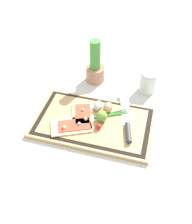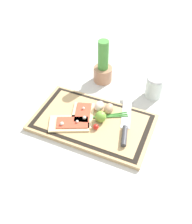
{
  "view_description": "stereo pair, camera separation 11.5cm",
  "coord_description": "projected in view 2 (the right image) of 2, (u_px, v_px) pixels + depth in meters",
  "views": [
    {
      "loc": [
        0.21,
        -0.75,
        0.85
      ],
      "look_at": [
        0.0,
        0.04,
        0.04
      ],
      "focal_mm": 42.0,
      "sensor_mm": 36.0,
      "label": 1
    },
    {
      "loc": [
        0.32,
        -0.71,
        0.85
      ],
      "look_at": [
        0.0,
        0.04,
        0.04
      ],
      "focal_mm": 42.0,
      "sensor_mm": 36.0,
      "label": 2
    }
  ],
  "objects": [
    {
      "name": "egg_pink",
      "position": [
        99.0,
        106.0,
        1.17
      ],
      "size": [
        0.04,
        0.05,
        0.04
      ],
      "primitive_type": "ellipsoid",
      "color": "beige",
      "rests_on": "cutting_board"
    },
    {
      "name": "knife",
      "position": [
        125.0,
        126.0,
        1.1
      ],
      "size": [
        0.11,
        0.32,
        0.02
      ],
      "color": "silver",
      "rests_on": "cutting_board"
    },
    {
      "name": "egg_brown",
      "position": [
        109.0,
        108.0,
        1.16
      ],
      "size": [
        0.04,
        0.05,
        0.04
      ],
      "primitive_type": "ellipsoid",
      "color": "tan",
      "rests_on": "cutting_board"
    },
    {
      "name": "herb_pot",
      "position": [
        103.0,
        68.0,
        1.32
      ],
      "size": [
        0.1,
        0.1,
        0.23
      ],
      "color": "#AD7A5B",
      "rests_on": "ground_plane"
    },
    {
      "name": "pizza_slice_far",
      "position": [
        83.0,
        114.0,
        1.16
      ],
      "size": [
        0.14,
        0.18,
        0.02
      ],
      "color": "beige",
      "rests_on": "cutting_board"
    },
    {
      "name": "sauce_jar",
      "position": [
        154.0,
        88.0,
        1.25
      ],
      "size": [
        0.08,
        0.08,
        0.11
      ],
      "color": "silver",
      "rests_on": "ground_plane"
    },
    {
      "name": "cherry_tomato_red",
      "position": [
        96.0,
        127.0,
        1.1
      ],
      "size": [
        0.02,
        0.02,
        0.02
      ],
      "primitive_type": "sphere",
      "color": "red",
      "rests_on": "cutting_board"
    },
    {
      "name": "lime",
      "position": [
        101.0,
        117.0,
        1.12
      ],
      "size": [
        0.05,
        0.05,
        0.05
      ],
      "primitive_type": "sphere",
      "color": "#70A838",
      "rests_on": "cutting_board"
    },
    {
      "name": "ground_plane",
      "position": [
        93.0,
        124.0,
        1.15
      ],
      "size": [
        6.0,
        6.0,
        0.0
      ],
      "primitive_type": "plane",
      "color": "silver"
    },
    {
      "name": "cutting_board",
      "position": [
        93.0,
        122.0,
        1.15
      ],
      "size": [
        0.52,
        0.3,
        0.02
      ],
      "color": "tan",
      "rests_on": "ground_plane"
    },
    {
      "name": "scallion_bunch",
      "position": [
        91.0,
        118.0,
        1.15
      ],
      "size": [
        0.3,
        0.2,
        0.01
      ],
      "color": "#47933D",
      "rests_on": "cutting_board"
    },
    {
      "name": "pizza_slice_near",
      "position": [
        70.0,
        123.0,
        1.12
      ],
      "size": [
        0.2,
        0.16,
        0.02
      ],
      "color": "beige",
      "rests_on": "cutting_board"
    }
  ]
}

